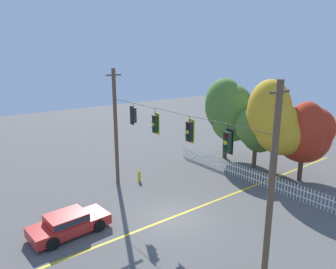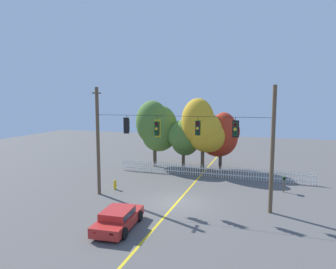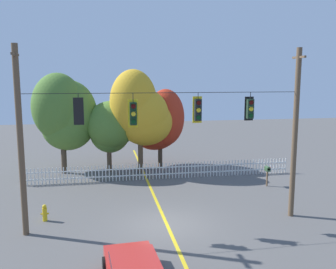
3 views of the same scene
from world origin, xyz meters
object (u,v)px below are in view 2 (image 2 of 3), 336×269
(autumn_maple_far_west, at_px, (221,135))
(roadside_mailbox, at_px, (284,179))
(traffic_signal_southbound_primary, at_px, (198,128))
(traffic_signal_westbound_side, at_px, (235,129))
(fire_hydrant, at_px, (115,185))
(traffic_signal_northbound_secondary, at_px, (157,128))
(autumn_maple_near_fence, at_px, (157,128))
(autumn_oak_far_east, at_px, (204,129))
(traffic_signal_eastbound_side, at_px, (127,125))
(autumn_maple_mid, at_px, (185,138))
(parked_car, at_px, (118,218))

(autumn_maple_far_west, xyz_separation_m, roadside_mailbox, (5.92, -6.23, -2.57))
(traffic_signal_southbound_primary, xyz_separation_m, roadside_mailbox, (5.88, 4.93, -4.32))
(traffic_signal_westbound_side, bearing_deg, fire_hydrant, 171.49)
(traffic_signal_northbound_secondary, xyz_separation_m, roadside_mailbox, (8.82, 4.93, -4.20))
(traffic_signal_northbound_secondary, height_order, traffic_signal_southbound_primary, same)
(autumn_maple_near_fence, distance_m, fire_hydrant, 10.01)
(autumn_oak_far_east, relative_size, roadside_mailbox, 5.71)
(traffic_signal_eastbound_side, bearing_deg, autumn_maple_far_west, 64.93)
(roadside_mailbox, bearing_deg, autumn_maple_near_fence, 155.62)
(traffic_signal_southbound_primary, relative_size, autumn_oak_far_east, 0.19)
(autumn_maple_near_fence, height_order, fire_hydrant, autumn_maple_near_fence)
(traffic_signal_eastbound_side, relative_size, autumn_maple_mid, 0.26)
(autumn_maple_mid, xyz_separation_m, fire_hydrant, (-3.45, -9.13, -2.86))
(traffic_signal_eastbound_side, bearing_deg, autumn_maple_mid, 81.41)
(traffic_signal_eastbound_side, height_order, roadside_mailbox, traffic_signal_eastbound_side)
(autumn_maple_far_west, bearing_deg, traffic_signal_southbound_primary, -89.79)
(traffic_signal_eastbound_side, xyz_separation_m, autumn_maple_near_fence, (-1.60, 10.73, -1.23))
(parked_car, bearing_deg, autumn_maple_near_fence, 102.29)
(autumn_maple_far_west, distance_m, roadside_mailbox, 8.97)
(autumn_maple_far_west, bearing_deg, traffic_signal_northbound_secondary, -104.55)
(traffic_signal_westbound_side, xyz_separation_m, roadside_mailbox, (3.38, 4.93, -4.33))
(traffic_signal_westbound_side, bearing_deg, autumn_oak_far_east, 112.57)
(autumn_maple_far_west, bearing_deg, parked_car, -101.56)
(roadside_mailbox, bearing_deg, fire_hydrant, -164.98)
(traffic_signal_northbound_secondary, height_order, autumn_maple_far_west, traffic_signal_northbound_secondary)
(autumn_maple_near_fence, relative_size, autumn_oak_far_east, 0.97)
(traffic_signal_southbound_primary, distance_m, fire_hydrant, 8.81)
(autumn_maple_mid, height_order, parked_car, autumn_maple_mid)
(traffic_signal_northbound_secondary, relative_size, fire_hydrant, 1.87)
(autumn_maple_mid, distance_m, parked_car, 16.03)
(parked_car, bearing_deg, roadside_mailbox, 47.63)
(autumn_maple_mid, height_order, autumn_oak_far_east, autumn_oak_far_east)
(traffic_signal_northbound_secondary, relative_size, autumn_oak_far_east, 0.21)
(traffic_signal_southbound_primary, relative_size, autumn_maple_mid, 0.27)
(traffic_signal_southbound_primary, relative_size, roadside_mailbox, 1.08)
(traffic_signal_eastbound_side, height_order, traffic_signal_southbound_primary, same)
(traffic_signal_southbound_primary, bearing_deg, autumn_maple_mid, 109.18)
(autumn_maple_mid, relative_size, parked_car, 1.26)
(autumn_maple_mid, bearing_deg, traffic_signal_northbound_secondary, -86.01)
(autumn_maple_near_fence, bearing_deg, parked_car, -77.71)
(autumn_maple_mid, xyz_separation_m, roadside_mailbox, (9.56, -5.64, -2.21))
(traffic_signal_eastbound_side, distance_m, roadside_mailbox, 12.96)
(traffic_signal_southbound_primary, height_order, autumn_maple_far_west, traffic_signal_southbound_primary)
(traffic_signal_southbound_primary, bearing_deg, autumn_maple_near_fence, 122.68)
(autumn_maple_near_fence, bearing_deg, autumn_maple_far_west, 3.82)
(traffic_signal_eastbound_side, height_order, autumn_oak_far_east, autumn_oak_far_east)
(traffic_signal_westbound_side, bearing_deg, autumn_maple_far_west, 102.84)
(autumn_maple_near_fence, bearing_deg, traffic_signal_southbound_primary, -57.32)
(traffic_signal_southbound_primary, height_order, parked_car, traffic_signal_southbound_primary)
(fire_hydrant, bearing_deg, traffic_signal_westbound_side, -8.51)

